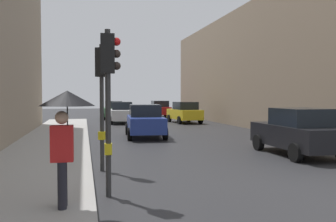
{
  "coord_description": "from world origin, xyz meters",
  "views": [
    {
      "loc": [
        -5.6,
        -7.39,
        2.19
      ],
      "look_at": [
        -1.76,
        8.79,
        1.52
      ],
      "focal_mm": 37.92,
      "sensor_mm": 36.0,
      "label": 1
    }
  ],
  "objects_px": {
    "car_dark_suv": "(298,132)",
    "car_yellow_taxi": "(185,112)",
    "car_red_sedan": "(160,109)",
    "pedestrian_with_umbrella": "(66,116)",
    "traffic_light_near_right": "(102,84)",
    "car_blue_van": "(145,121)",
    "traffic_light_near_left": "(109,82)",
    "car_green_estate": "(113,110)",
    "car_white_compact": "(122,113)"
  },
  "relations": [
    {
      "from": "car_dark_suv",
      "to": "pedestrian_with_umbrella",
      "type": "height_order",
      "value": "pedestrian_with_umbrella"
    },
    {
      "from": "traffic_light_near_left",
      "to": "pedestrian_with_umbrella",
      "type": "bearing_deg",
      "value": -128.3
    },
    {
      "from": "car_red_sedan",
      "to": "car_yellow_taxi",
      "type": "xyz_separation_m",
      "value": [
        0.32,
        -8.56,
        0.0
      ]
    },
    {
      "from": "traffic_light_near_right",
      "to": "car_green_estate",
      "type": "xyz_separation_m",
      "value": [
        2.26,
        24.34,
        -1.68
      ]
    },
    {
      "from": "car_dark_suv",
      "to": "car_blue_van",
      "type": "bearing_deg",
      "value": 122.54
    },
    {
      "from": "traffic_light_near_left",
      "to": "car_white_compact",
      "type": "distance_m",
      "value": 21.88
    },
    {
      "from": "car_dark_suv",
      "to": "car_green_estate",
      "type": "xyz_separation_m",
      "value": [
        -5.01,
        23.1,
        0.0
      ]
    },
    {
      "from": "car_dark_suv",
      "to": "pedestrian_with_umbrella",
      "type": "xyz_separation_m",
      "value": [
        -8.12,
        -5.07,
        0.96
      ]
    },
    {
      "from": "traffic_light_near_left",
      "to": "traffic_light_near_right",
      "type": "bearing_deg",
      "value": 90.08
    },
    {
      "from": "traffic_light_near_right",
      "to": "car_red_sedan",
      "type": "xyz_separation_m",
      "value": [
        7.34,
        26.6,
        -1.68
      ]
    },
    {
      "from": "car_white_compact",
      "to": "car_green_estate",
      "type": "xyz_separation_m",
      "value": [
        -0.26,
        5.41,
        0.0
      ]
    },
    {
      "from": "car_green_estate",
      "to": "pedestrian_with_umbrella",
      "type": "relative_size",
      "value": 2.0
    },
    {
      "from": "car_dark_suv",
      "to": "car_white_compact",
      "type": "bearing_deg",
      "value": 105.03
    },
    {
      "from": "traffic_light_near_left",
      "to": "car_dark_suv",
      "type": "height_order",
      "value": "traffic_light_near_left"
    },
    {
      "from": "car_red_sedan",
      "to": "pedestrian_with_umbrella",
      "type": "relative_size",
      "value": 1.99
    },
    {
      "from": "car_green_estate",
      "to": "car_red_sedan",
      "type": "bearing_deg",
      "value": 23.91
    },
    {
      "from": "car_dark_suv",
      "to": "car_yellow_taxi",
      "type": "xyz_separation_m",
      "value": [
        0.4,
        16.8,
        0.0
      ]
    },
    {
      "from": "car_blue_van",
      "to": "car_green_estate",
      "type": "xyz_separation_m",
      "value": [
        -0.43,
        15.92,
        0.0
      ]
    },
    {
      "from": "car_green_estate",
      "to": "traffic_light_near_right",
      "type": "bearing_deg",
      "value": -95.3
    },
    {
      "from": "traffic_light_near_left",
      "to": "car_green_estate",
      "type": "distance_m",
      "value": 27.23
    },
    {
      "from": "car_red_sedan",
      "to": "car_green_estate",
      "type": "relative_size",
      "value": 1.0
    },
    {
      "from": "pedestrian_with_umbrella",
      "to": "car_red_sedan",
      "type": "bearing_deg",
      "value": 74.92
    },
    {
      "from": "traffic_light_near_right",
      "to": "car_yellow_taxi",
      "type": "xyz_separation_m",
      "value": [
        7.67,
        18.03,
        -1.68
      ]
    },
    {
      "from": "car_yellow_taxi",
      "to": "pedestrian_with_umbrella",
      "type": "xyz_separation_m",
      "value": [
        -8.52,
        -21.86,
        0.96
      ]
    },
    {
      "from": "traffic_light_near_left",
      "to": "car_yellow_taxi",
      "type": "distance_m",
      "value": 22.21
    },
    {
      "from": "pedestrian_with_umbrella",
      "to": "traffic_light_near_left",
      "type": "bearing_deg",
      "value": 51.7
    },
    {
      "from": "traffic_light_near_right",
      "to": "car_dark_suv",
      "type": "height_order",
      "value": "traffic_light_near_right"
    },
    {
      "from": "pedestrian_with_umbrella",
      "to": "traffic_light_near_right",
      "type": "bearing_deg",
      "value": 77.44
    },
    {
      "from": "car_dark_suv",
      "to": "car_white_compact",
      "type": "xyz_separation_m",
      "value": [
        -4.75,
        17.69,
        0.0
      ]
    },
    {
      "from": "car_dark_suv",
      "to": "pedestrian_with_umbrella",
      "type": "bearing_deg",
      "value": -148.04
    },
    {
      "from": "car_blue_van",
      "to": "car_green_estate",
      "type": "height_order",
      "value": "same"
    },
    {
      "from": "car_red_sedan",
      "to": "car_white_compact",
      "type": "bearing_deg",
      "value": -122.19
    },
    {
      "from": "car_white_compact",
      "to": "pedestrian_with_umbrella",
      "type": "distance_m",
      "value": 23.03
    },
    {
      "from": "car_yellow_taxi",
      "to": "car_dark_suv",
      "type": "bearing_deg",
      "value": -91.36
    },
    {
      "from": "traffic_light_near_right",
      "to": "car_blue_van",
      "type": "distance_m",
      "value": 9.0
    },
    {
      "from": "traffic_light_near_right",
      "to": "car_white_compact",
      "type": "bearing_deg",
      "value": 82.42
    },
    {
      "from": "traffic_light_near_right",
      "to": "car_white_compact",
      "type": "relative_size",
      "value": 0.86
    },
    {
      "from": "traffic_light_near_right",
      "to": "traffic_light_near_left",
      "type": "bearing_deg",
      "value": -89.92
    },
    {
      "from": "car_green_estate",
      "to": "car_white_compact",
      "type": "bearing_deg",
      "value": -87.26
    },
    {
      "from": "car_dark_suv",
      "to": "car_yellow_taxi",
      "type": "height_order",
      "value": "same"
    },
    {
      "from": "car_blue_van",
      "to": "pedestrian_with_umbrella",
      "type": "xyz_separation_m",
      "value": [
        -3.54,
        -12.25,
        0.96
      ]
    },
    {
      "from": "traffic_light_near_left",
      "to": "car_blue_van",
      "type": "bearing_deg",
      "value": 76.5
    },
    {
      "from": "car_white_compact",
      "to": "car_yellow_taxi",
      "type": "xyz_separation_m",
      "value": [
        5.15,
        -0.9,
        0.0
      ]
    },
    {
      "from": "car_green_estate",
      "to": "traffic_light_near_left",
      "type": "bearing_deg",
      "value": -94.76
    },
    {
      "from": "car_red_sedan",
      "to": "car_dark_suv",
      "type": "bearing_deg",
      "value": -90.17
    },
    {
      "from": "car_green_estate",
      "to": "pedestrian_with_umbrella",
      "type": "distance_m",
      "value": 28.36
    },
    {
      "from": "car_dark_suv",
      "to": "car_yellow_taxi",
      "type": "relative_size",
      "value": 0.98
    },
    {
      "from": "car_white_compact",
      "to": "traffic_light_near_left",
      "type": "bearing_deg",
      "value": -96.62
    },
    {
      "from": "car_blue_van",
      "to": "car_yellow_taxi",
      "type": "height_order",
      "value": "same"
    },
    {
      "from": "traffic_light_near_right",
      "to": "car_dark_suv",
      "type": "distance_m",
      "value": 7.56
    }
  ]
}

